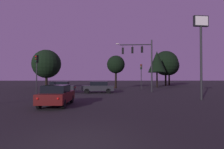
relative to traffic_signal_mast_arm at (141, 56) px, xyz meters
The scene contains 13 objects.
ground_plane 8.99m from the traffic_signal_mast_arm, 139.67° to the left, with size 168.00×168.00×0.00m, color black.
traffic_signal_mast_arm is the anchor object (origin of this frame).
traffic_light_corner_left 13.92m from the traffic_signal_mast_arm, 159.79° to the right, with size 0.36×0.38×4.65m.
traffic_light_corner_right 4.85m from the traffic_signal_mast_arm, 79.35° to the left, with size 0.36×0.38×4.32m.
car_nearside_lane 15.44m from the traffic_signal_mast_arm, 124.45° to the right, with size 1.85×4.16×1.52m.
car_crossing_left 7.58m from the traffic_signal_mast_arm, 166.17° to the right, with size 4.35×1.84×1.52m.
car_crossing_right 12.18m from the traffic_signal_mast_arm, behind, with size 4.37×1.96×1.52m.
store_sign_illuminated 9.95m from the traffic_signal_mast_arm, 66.70° to the right, with size 1.42×0.41×7.79m.
tree_behind_sign 25.38m from the traffic_signal_mast_arm, 62.44° to the left, with size 5.32×5.32×7.97m.
tree_left_far 20.54m from the traffic_signal_mast_arm, 147.80° to the left, with size 5.78×5.78×7.72m.
tree_center_horizon 8.80m from the traffic_signal_mast_arm, 112.10° to the left, with size 3.38×3.38×6.23m.
tree_right_cluster 12.53m from the traffic_signal_mast_arm, 64.59° to the left, with size 3.68×3.68×7.52m.
tree_lot_edge 19.70m from the traffic_signal_mast_arm, 62.29° to the left, with size 5.97×5.97×8.51m.
Camera 1 is at (1.09, -5.51, 2.08)m, focal length 28.32 mm.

